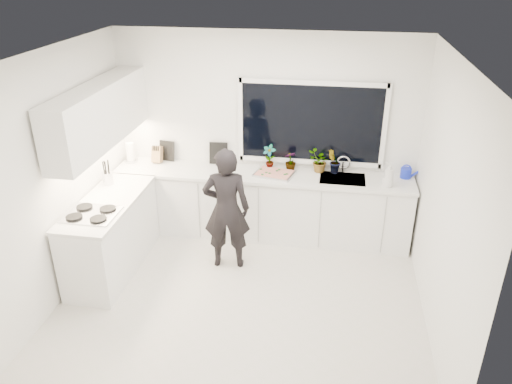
# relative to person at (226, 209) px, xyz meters

# --- Properties ---
(floor) EXTENTS (4.00, 3.50, 0.02)m
(floor) POSITION_rel_person_xyz_m (0.30, -0.65, -0.78)
(floor) COLOR beige
(floor) RESTS_ON ground
(wall_back) EXTENTS (4.00, 0.02, 2.70)m
(wall_back) POSITION_rel_person_xyz_m (0.30, 1.11, 0.58)
(wall_back) COLOR white
(wall_back) RESTS_ON ground
(wall_left) EXTENTS (0.02, 3.50, 2.70)m
(wall_left) POSITION_rel_person_xyz_m (-1.71, -0.65, 0.58)
(wall_left) COLOR white
(wall_left) RESTS_ON ground
(wall_right) EXTENTS (0.02, 3.50, 2.70)m
(wall_right) POSITION_rel_person_xyz_m (2.31, -0.65, 0.58)
(wall_right) COLOR white
(wall_right) RESTS_ON ground
(ceiling) EXTENTS (4.00, 3.50, 0.02)m
(ceiling) POSITION_rel_person_xyz_m (0.30, -0.65, 1.94)
(ceiling) COLOR white
(ceiling) RESTS_ON wall_back
(window) EXTENTS (1.80, 0.02, 1.00)m
(window) POSITION_rel_person_xyz_m (0.90, 1.08, 0.78)
(window) COLOR black
(window) RESTS_ON wall_back
(base_cabinets_back) EXTENTS (3.92, 0.58, 0.88)m
(base_cabinets_back) POSITION_rel_person_xyz_m (0.30, 0.80, -0.33)
(base_cabinets_back) COLOR white
(base_cabinets_back) RESTS_ON floor
(base_cabinets_left) EXTENTS (0.58, 1.60, 0.88)m
(base_cabinets_left) POSITION_rel_person_xyz_m (-1.37, -0.30, -0.33)
(base_cabinets_left) COLOR white
(base_cabinets_left) RESTS_ON floor
(countertop_back) EXTENTS (3.94, 0.62, 0.04)m
(countertop_back) POSITION_rel_person_xyz_m (0.30, 0.79, 0.13)
(countertop_back) COLOR silver
(countertop_back) RESTS_ON base_cabinets_back
(countertop_left) EXTENTS (0.62, 1.60, 0.04)m
(countertop_left) POSITION_rel_person_xyz_m (-1.37, -0.30, 0.13)
(countertop_left) COLOR silver
(countertop_left) RESTS_ON base_cabinets_left
(upper_cabinets) EXTENTS (0.34, 2.10, 0.70)m
(upper_cabinets) POSITION_rel_person_xyz_m (-1.49, 0.05, 1.08)
(upper_cabinets) COLOR white
(upper_cabinets) RESTS_ON wall_left
(sink) EXTENTS (0.58, 0.42, 0.14)m
(sink) POSITION_rel_person_xyz_m (1.35, 0.80, 0.10)
(sink) COLOR silver
(sink) RESTS_ON countertop_back
(faucet) EXTENTS (0.03, 0.03, 0.22)m
(faucet) POSITION_rel_person_xyz_m (1.35, 1.00, 0.26)
(faucet) COLOR silver
(faucet) RESTS_ON countertop_back
(stovetop) EXTENTS (0.56, 0.48, 0.03)m
(stovetop) POSITION_rel_person_xyz_m (-1.39, -0.65, 0.16)
(stovetop) COLOR black
(stovetop) RESTS_ON countertop_left
(person) EXTENTS (0.61, 0.44, 1.55)m
(person) POSITION_rel_person_xyz_m (0.00, 0.00, 0.00)
(person) COLOR black
(person) RESTS_ON floor
(pizza_tray) EXTENTS (0.56, 0.46, 0.03)m
(pizza_tray) POSITION_rel_person_xyz_m (0.47, 0.77, 0.16)
(pizza_tray) COLOR silver
(pizza_tray) RESTS_ON countertop_back
(pizza) EXTENTS (0.50, 0.41, 0.01)m
(pizza) POSITION_rel_person_xyz_m (0.47, 0.77, 0.18)
(pizza) COLOR #D4491C
(pizza) RESTS_ON pizza_tray
(watering_can) EXTENTS (0.18, 0.18, 0.13)m
(watering_can) POSITION_rel_person_xyz_m (2.15, 0.96, 0.21)
(watering_can) COLOR #1527C7
(watering_can) RESTS_ON countertop_back
(paper_towel_roll) EXTENTS (0.14, 0.14, 0.26)m
(paper_towel_roll) POSITION_rel_person_xyz_m (-1.55, 0.90, 0.28)
(paper_towel_roll) COLOR white
(paper_towel_roll) RESTS_ON countertop_back
(knife_block) EXTENTS (0.14, 0.11, 0.22)m
(knife_block) POSITION_rel_person_xyz_m (-1.18, 0.94, 0.26)
(knife_block) COLOR olive
(knife_block) RESTS_ON countertop_back
(utensil_crock) EXTENTS (0.14, 0.14, 0.16)m
(utensil_crock) POSITION_rel_person_xyz_m (-1.55, 0.15, 0.23)
(utensil_crock) COLOR #ACACB1
(utensil_crock) RESTS_ON countertop_left
(picture_frame_large) EXTENTS (0.22, 0.05, 0.28)m
(picture_frame_large) POSITION_rel_person_xyz_m (-1.07, 1.04, 0.29)
(picture_frame_large) COLOR black
(picture_frame_large) RESTS_ON countertop_back
(picture_frame_small) EXTENTS (0.25, 0.03, 0.30)m
(picture_frame_small) POSITION_rel_person_xyz_m (-0.33, 1.04, 0.30)
(picture_frame_small) COLOR black
(picture_frame_small) RESTS_ON countertop_back
(herb_plants) EXTENTS (1.07, 0.35, 0.34)m
(herb_plants) POSITION_rel_person_xyz_m (0.90, 0.96, 0.30)
(herb_plants) COLOR #26662D
(herb_plants) RESTS_ON countertop_back
(soap_bottles) EXTENTS (0.15, 0.13, 0.32)m
(soap_bottles) POSITION_rel_person_xyz_m (1.91, 0.65, 0.29)
(soap_bottles) COLOR #D8BF66
(soap_bottles) RESTS_ON countertop_back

